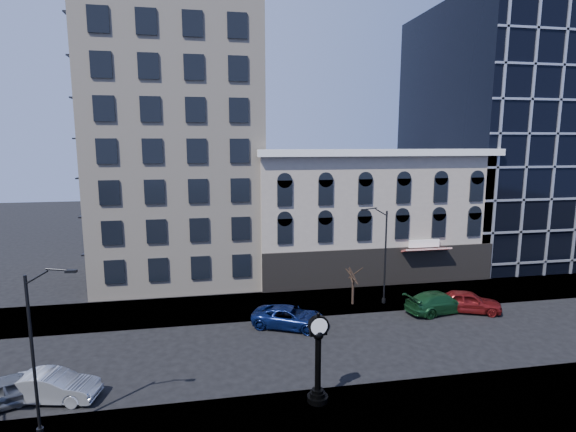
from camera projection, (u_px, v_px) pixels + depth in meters
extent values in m
plane|color=black|center=(269.00, 351.00, 28.48)|extent=(160.00, 160.00, 0.00)
cube|color=gray|center=(255.00, 306.00, 36.23)|extent=(160.00, 6.00, 0.12)
cube|color=gray|center=(293.00, 428.00, 20.71)|extent=(160.00, 6.00, 0.12)
cube|color=beige|center=(177.00, 79.00, 42.73)|extent=(15.00, 15.00, 38.00)
cube|color=#A59787|center=(364.00, 213.00, 45.17)|extent=(22.00, 10.00, 12.00)
cube|color=white|center=(386.00, 153.00, 39.11)|extent=(22.60, 0.80, 0.60)
cube|color=black|center=(382.00, 267.00, 40.96)|extent=(22.00, 0.30, 3.60)
cube|color=maroon|center=(426.00, 250.00, 40.88)|extent=(4.50, 1.18, 0.55)
cube|color=black|center=(514.00, 134.00, 52.30)|extent=(20.00, 20.00, 28.00)
cylinder|color=black|center=(318.00, 398.00, 22.78)|extent=(1.08, 1.08, 0.29)
cylinder|color=black|center=(318.00, 394.00, 22.74)|extent=(0.78, 0.78, 0.20)
cylinder|color=black|center=(318.00, 391.00, 22.71)|extent=(0.59, 0.59, 0.16)
cylinder|color=black|center=(318.00, 363.00, 22.47)|extent=(0.31, 0.31, 2.84)
sphere|color=black|center=(318.00, 335.00, 22.22)|extent=(0.55, 0.55, 0.55)
cube|color=black|center=(318.00, 333.00, 22.20)|extent=(0.90, 0.30, 0.24)
cylinder|color=black|center=(318.00, 325.00, 22.14)|extent=(1.04, 0.41, 1.02)
cylinder|color=white|center=(319.00, 327.00, 21.98)|extent=(0.86, 0.10, 0.86)
cylinder|color=white|center=(318.00, 324.00, 22.30)|extent=(0.86, 0.10, 0.86)
sphere|color=black|center=(319.00, 314.00, 22.04)|extent=(0.20, 0.20, 0.20)
cylinder|color=black|center=(33.00, 358.00, 19.54)|extent=(0.14, 0.14, 7.45)
cylinder|color=black|center=(40.00, 432.00, 20.12)|extent=(0.31, 0.31, 0.35)
cube|color=black|center=(65.00, 271.00, 19.03)|extent=(0.49, 0.24, 0.12)
cylinder|color=black|center=(385.00, 258.00, 36.09)|extent=(0.14, 0.14, 7.62)
cylinder|color=black|center=(384.00, 301.00, 36.69)|extent=(0.32, 0.32, 0.35)
cube|color=black|center=(367.00, 210.00, 35.11)|extent=(0.49, 0.20, 0.12)
cylinder|color=#2F2117|center=(353.00, 290.00, 36.29)|extent=(0.20, 0.20, 2.29)
imported|color=#595B60|center=(15.00, 389.00, 22.71)|extent=(4.83, 3.37, 1.53)
imported|color=#A5A8AD|center=(52.00, 386.00, 22.97)|extent=(4.84, 2.53, 1.52)
imported|color=#0C194C|center=(290.00, 317.00, 32.07)|extent=(5.89, 4.48, 1.49)
imported|color=#143F1E|center=(439.00, 302.00, 34.91)|extent=(5.91, 3.23, 1.62)
imported|color=maroon|center=(468.00, 301.00, 34.98)|extent=(5.29, 3.65, 1.67)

